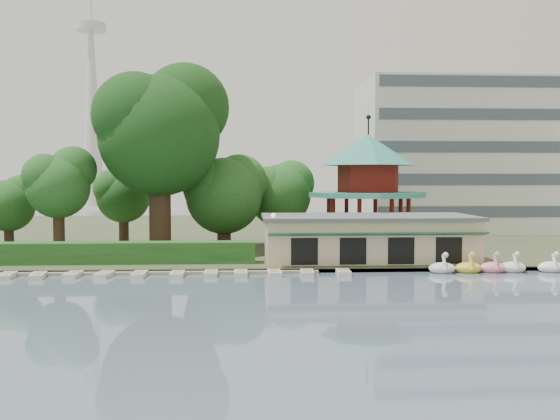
{
  "coord_description": "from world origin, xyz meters",
  "views": [
    {
      "loc": [
        -0.88,
        -32.39,
        7.64
      ],
      "look_at": [
        2.0,
        18.0,
        5.0
      ],
      "focal_mm": 40.0,
      "sensor_mm": 36.0,
      "label": 1
    }
  ],
  "objects": [
    {
      "name": "shore",
      "position": [
        0.0,
        52.0,
        0.2
      ],
      "size": [
        220.0,
        70.0,
        0.4
      ],
      "primitive_type": "cube",
      "color": "#424930",
      "rests_on": "ground"
    },
    {
      "name": "moored_rowboats",
      "position": [
        -10.09,
        15.84,
        0.18
      ],
      "size": [
        34.9,
        2.72,
        0.36
      ],
      "color": "silver",
      "rests_on": "ground"
    },
    {
      "name": "broadcast_tower",
      "position": [
        -42.0,
        140.0,
        33.98
      ],
      "size": [
        8.0,
        8.0,
        96.0
      ],
      "color": "silver",
      "rests_on": "ground"
    },
    {
      "name": "hedge",
      "position": [
        -15.0,
        20.5,
        1.3
      ],
      "size": [
        30.0,
        2.0,
        1.8
      ],
      "primitive_type": "cube",
      "color": "#265A22",
      "rests_on": "shore"
    },
    {
      "name": "dock",
      "position": [
        -12.0,
        17.2,
        0.12
      ],
      "size": [
        34.0,
        1.6,
        0.24
      ],
      "primitive_type": "cube",
      "color": "gray",
      "rests_on": "ground"
    },
    {
      "name": "small_trees",
      "position": [
        -10.02,
        31.96,
        6.16
      ],
      "size": [
        39.92,
        16.49,
        10.16
      ],
      "color": "#3A281C",
      "rests_on": "shore"
    },
    {
      "name": "swan_boats",
      "position": [
        24.51,
        16.53,
        0.4
      ],
      "size": [
        20.08,
        2.18,
        1.92
      ],
      "color": "white",
      "rests_on": "ground"
    },
    {
      "name": "boathouse",
      "position": [
        10.0,
        21.97,
        2.37
      ],
      "size": [
        18.6,
        9.39,
        3.9
      ],
      "color": "beige",
      "rests_on": "shore"
    },
    {
      "name": "big_tree",
      "position": [
        -8.84,
        28.19,
        12.57
      ],
      "size": [
        12.73,
        11.86,
        18.47
      ],
      "color": "#3A281C",
      "rests_on": "shore"
    },
    {
      "name": "ground_plane",
      "position": [
        0.0,
        0.0,
        0.0
      ],
      "size": [
        220.0,
        220.0,
        0.0
      ],
      "primitive_type": "plane",
      "color": "slate",
      "rests_on": "ground"
    },
    {
      "name": "pavilion",
      "position": [
        12.0,
        32.0,
        7.48
      ],
      "size": [
        12.4,
        12.4,
        13.5
      ],
      "color": "beige",
      "rests_on": "shore"
    },
    {
      "name": "office_building",
      "position": [
        32.67,
        49.0,
        9.73
      ],
      "size": [
        38.0,
        18.0,
        20.0
      ],
      "color": "silver",
      "rests_on": "shore"
    },
    {
      "name": "embankment",
      "position": [
        0.0,
        17.3,
        0.15
      ],
      "size": [
        220.0,
        0.6,
        0.3
      ],
      "primitive_type": "cube",
      "color": "gray",
      "rests_on": "ground"
    },
    {
      "name": "lamp_post",
      "position": [
        1.5,
        19.0,
        3.34
      ],
      "size": [
        0.36,
        0.36,
        4.28
      ],
      "color": "black",
      "rests_on": "shore"
    }
  ]
}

